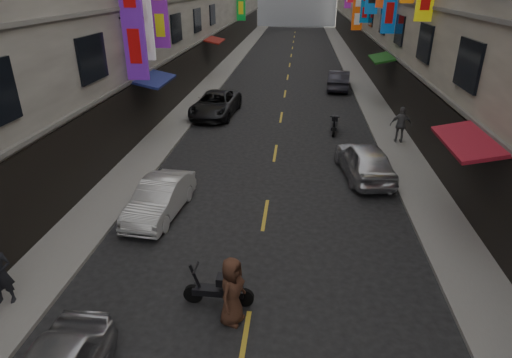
% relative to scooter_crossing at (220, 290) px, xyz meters
% --- Properties ---
extents(sidewalk_left, '(2.00, 90.00, 0.12)m').
position_rel_scooter_crossing_xyz_m(sidewalk_left, '(-5.22, 28.68, -0.38)').
color(sidewalk_left, slate).
rests_on(sidewalk_left, ground).
extents(sidewalk_right, '(2.00, 90.00, 0.12)m').
position_rel_scooter_crossing_xyz_m(sidewalk_right, '(6.78, 28.68, -0.38)').
color(sidewalk_right, slate).
rests_on(sidewalk_right, ground).
extents(street_awnings, '(13.99, 35.20, 0.41)m').
position_rel_scooter_crossing_xyz_m(street_awnings, '(-0.48, 12.68, 2.56)').
color(street_awnings, '#144B17').
rests_on(street_awnings, ground).
extents(lane_markings, '(0.12, 80.20, 0.01)m').
position_rel_scooter_crossing_xyz_m(lane_markings, '(0.78, 25.68, -0.44)').
color(lane_markings, gold).
rests_on(lane_markings, ground).
extents(scooter_crossing, '(1.80, 0.50, 1.14)m').
position_rel_scooter_crossing_xyz_m(scooter_crossing, '(0.00, 0.00, 0.00)').
color(scooter_crossing, black).
rests_on(scooter_crossing, ground).
extents(scooter_far_right, '(0.54, 1.80, 1.14)m').
position_rel_scooter_crossing_xyz_m(scooter_far_right, '(3.78, 14.07, 0.00)').
color(scooter_far_right, black).
rests_on(scooter_far_right, ground).
extents(car_left_mid, '(1.71, 3.95, 1.27)m').
position_rel_scooter_crossing_xyz_m(car_left_mid, '(-2.88, 4.36, 0.19)').
color(car_left_mid, silver).
rests_on(car_left_mid, ground).
extents(car_left_far, '(2.71, 5.26, 1.42)m').
position_rel_scooter_crossing_xyz_m(car_left_far, '(-3.22, 16.68, 0.27)').
color(car_left_far, black).
rests_on(car_left_far, ground).
extents(car_right_mid, '(2.37, 4.55, 1.48)m').
position_rel_scooter_crossing_xyz_m(car_right_mid, '(4.61, 8.35, 0.30)').
color(car_right_mid, silver).
rests_on(car_right_mid, ground).
extents(car_right_far, '(2.01, 4.50, 1.43)m').
position_rel_scooter_crossing_xyz_m(car_right_far, '(4.78, 24.48, 0.27)').
color(car_right_far, '#2B2A32').
rests_on(car_right_far, ground).
extents(pedestrian_rfar, '(1.09, 0.66, 1.81)m').
position_rel_scooter_crossing_xyz_m(pedestrian_rfar, '(6.90, 12.53, 0.58)').
color(pedestrian_rfar, slate).
rests_on(pedestrian_rfar, sidewalk_right).
extents(pedestrian_crossing, '(0.85, 1.02, 1.77)m').
position_rel_scooter_crossing_xyz_m(pedestrian_crossing, '(0.41, -0.56, 0.44)').
color(pedestrian_crossing, '#45281B').
rests_on(pedestrian_crossing, ground).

